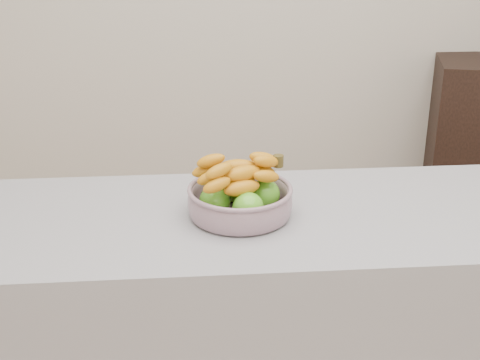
# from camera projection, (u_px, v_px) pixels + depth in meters

# --- Properties ---
(counter) EXTENTS (2.00, 0.60, 0.90)m
(counter) POSITION_uv_depth(u_px,v_px,m) (323.00, 351.00, 1.94)
(counter) COLOR #9FA0A7
(counter) RESTS_ON ground
(fruit_bowl) EXTENTS (0.27, 0.27, 0.16)m
(fruit_bowl) POSITION_uv_depth(u_px,v_px,m) (240.00, 197.00, 1.73)
(fruit_bowl) COLOR #96A8B4
(fruit_bowl) RESTS_ON counter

